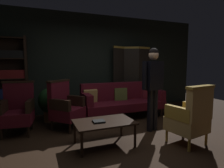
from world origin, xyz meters
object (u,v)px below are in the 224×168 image
object	(u,v)px
coffee_table	(104,124)
book_black_cloth	(99,121)
standing_figure	(153,82)
armchair_wing_left	(18,109)
armchair_wing_right	(65,106)
bookshelf	(8,78)
velvet_couch	(122,99)
folding_screen	(131,77)
armchair_gilt_accent	(190,117)
potted_plant	(49,102)

from	to	relation	value
coffee_table	book_black_cloth	distance (m)	0.12
standing_figure	book_black_cloth	distance (m)	1.43
armchair_wing_left	book_black_cloth	bearing A→B (deg)	-42.35
coffee_table	armchair_wing_right	world-z (taller)	armchair_wing_right
bookshelf	armchair_wing_right	size ratio (longest dim) A/B	1.97
velvet_couch	book_black_cloth	world-z (taller)	velvet_couch
standing_figure	armchair_wing_right	bearing A→B (deg)	154.05
book_black_cloth	velvet_couch	bearing A→B (deg)	52.87
velvet_couch	coffee_table	xyz separation A→B (m)	(-1.03, -1.49, -0.08)
folding_screen	bookshelf	world-z (taller)	bookshelf
velvet_couch	armchair_gilt_accent	bearing A→B (deg)	-80.63
coffee_table	armchair_wing_left	xyz separation A→B (m)	(-1.40, 1.18, 0.12)
armchair_gilt_accent	armchair_wing_right	bearing A→B (deg)	138.48
folding_screen	velvet_couch	bearing A→B (deg)	-131.90
bookshelf	armchair_wing_right	distance (m)	1.72
velvet_couch	armchair_gilt_accent	world-z (taller)	armchair_gilt_accent
coffee_table	velvet_couch	bearing A→B (deg)	55.18
coffee_table	armchair_wing_left	size ratio (longest dim) A/B	0.96
coffee_table	armchair_wing_right	size ratio (longest dim) A/B	0.96
folding_screen	standing_figure	distance (m)	2.01
velvet_couch	armchair_wing_right	bearing A→B (deg)	-165.92
armchair_gilt_accent	book_black_cloth	bearing A→B (deg)	160.25
velvet_couch	armchair_wing_right	xyz separation A→B (m)	(-1.52, -0.38, 0.04)
velvet_couch	bookshelf	bearing A→B (deg)	164.68
potted_plant	folding_screen	bearing A→B (deg)	11.18
armchair_wing_right	potted_plant	world-z (taller)	armchair_wing_right
bookshelf	coffee_table	distance (m)	2.86
bookshelf	armchair_gilt_accent	xyz separation A→B (m)	(3.03, -2.76, -0.56)
bookshelf	potted_plant	xyz separation A→B (m)	(0.90, -0.48, -0.59)
bookshelf	armchair_wing_left	world-z (taller)	bookshelf
velvet_couch	coffee_table	world-z (taller)	velvet_couch
folding_screen	potted_plant	distance (m)	2.57
standing_figure	coffee_table	bearing A→B (deg)	-165.64
potted_plant	book_black_cloth	bearing A→B (deg)	-69.26
bookshelf	armchair_wing_left	size ratio (longest dim) A/B	1.97
folding_screen	armchair_gilt_accent	distance (m)	2.83
armchair_gilt_accent	armchair_wing_right	world-z (taller)	same
folding_screen	armchair_wing_left	xyz separation A→B (m)	(-3.10, -1.06, -0.50)
bookshelf	standing_figure	world-z (taller)	bookshelf
velvet_couch	potted_plant	xyz separation A→B (m)	(-1.80, 0.26, 0.02)
folding_screen	potted_plant	size ratio (longest dim) A/B	2.34
bookshelf	coffee_table	size ratio (longest dim) A/B	2.05
folding_screen	coffee_table	world-z (taller)	folding_screen
standing_figure	armchair_wing_left	bearing A→B (deg)	161.14
coffee_table	potted_plant	distance (m)	1.91
velvet_couch	coffee_table	bearing A→B (deg)	-124.82
coffee_table	bookshelf	bearing A→B (deg)	126.84
armchair_wing_left	potted_plant	bearing A→B (deg)	41.91
armchair_wing_right	coffee_table	bearing A→B (deg)	-66.29
armchair_gilt_accent	armchair_wing_left	size ratio (longest dim) A/B	1.00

